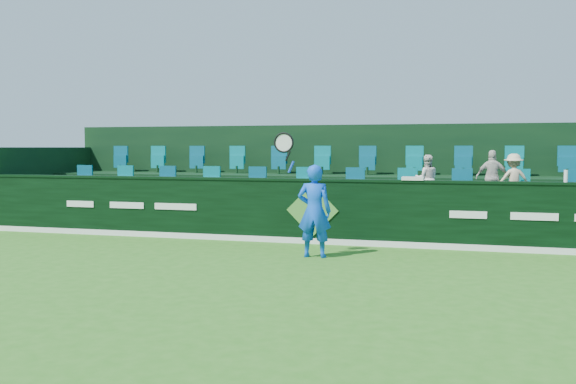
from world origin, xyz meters
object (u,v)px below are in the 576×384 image
(spectator_right, at_px, (513,179))
(drinks_bottle, at_px, (566,176))
(tennis_player, at_px, (314,210))
(towel, at_px, (413,178))
(spectator_middle, at_px, (492,177))
(spectator_left, at_px, (427,179))

(spectator_right, relative_size, drinks_bottle, 4.67)
(tennis_player, distance_m, drinks_bottle, 4.77)
(spectator_right, height_order, towel, spectator_right)
(spectator_middle, bearing_deg, drinks_bottle, 135.63)
(spectator_left, bearing_deg, spectator_middle, 167.72)
(spectator_middle, height_order, towel, spectator_middle)
(towel, height_order, drinks_bottle, drinks_bottle)
(towel, xyz_separation_m, drinks_bottle, (2.81, 0.00, 0.08))
(spectator_left, bearing_deg, drinks_bottle, 144.57)
(tennis_player, xyz_separation_m, spectator_middle, (3.17, 2.76, 0.51))
(towel, bearing_deg, spectator_middle, 35.99)
(towel, bearing_deg, spectator_left, 80.16)
(spectator_right, distance_m, drinks_bottle, 1.42)
(tennis_player, relative_size, drinks_bottle, 10.18)
(spectator_left, xyz_separation_m, spectator_middle, (1.35, 0.00, 0.05))
(spectator_left, distance_m, spectator_middle, 1.35)
(spectator_right, xyz_separation_m, drinks_bottle, (0.86, -1.12, 0.13))
(spectator_left, bearing_deg, spectator_right, 167.72)
(tennis_player, relative_size, towel, 5.47)
(spectator_middle, bearing_deg, tennis_player, 38.11)
(spectator_left, xyz_separation_m, drinks_bottle, (2.62, -1.12, 0.14))
(spectator_left, xyz_separation_m, towel, (-0.19, -1.12, 0.06))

